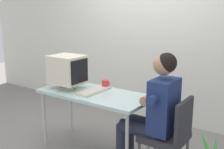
# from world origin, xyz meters

# --- Properties ---
(wall_back) EXTENTS (8.00, 0.10, 3.00)m
(wall_back) POSITION_xyz_m (0.30, 1.40, 1.50)
(wall_back) COLOR silver
(wall_back) RESTS_ON ground_plane
(desk) EXTENTS (1.33, 0.61, 0.74)m
(desk) POSITION_xyz_m (0.00, 0.00, 0.68)
(desk) COLOR #B7B7BC
(desk) RESTS_ON ground_plane
(crt_monitor) EXTENTS (0.40, 0.34, 0.41)m
(crt_monitor) POSITION_xyz_m (-0.38, -0.03, 0.97)
(crt_monitor) COLOR beige
(crt_monitor) RESTS_ON desk
(keyboard) EXTENTS (0.19, 0.46, 0.03)m
(keyboard) POSITION_xyz_m (-0.02, 0.02, 0.76)
(keyboard) COLOR beige
(keyboard) RESTS_ON desk
(office_chair) EXTENTS (0.43, 0.43, 0.85)m
(office_chair) POSITION_xyz_m (0.96, 0.02, 0.48)
(office_chair) COLOR #4C4C51
(office_chair) RESTS_ON ground_plane
(person_seated) EXTENTS (0.74, 0.54, 1.29)m
(person_seated) POSITION_xyz_m (0.76, 0.02, 0.70)
(person_seated) COLOR navy
(person_seated) RESTS_ON ground_plane
(desk_mug) EXTENTS (0.08, 0.09, 0.11)m
(desk_mug) POSITION_xyz_m (0.01, 0.22, 0.79)
(desk_mug) COLOR red
(desk_mug) RESTS_ON desk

